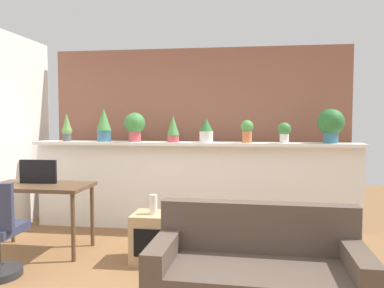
# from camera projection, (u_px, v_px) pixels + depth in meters

# --- Properties ---
(divider_wall) EXTENTS (4.30, 0.16, 1.13)m
(divider_wall) POSITION_uv_depth(u_px,v_px,m) (193.00, 188.00, 5.08)
(divider_wall) COLOR white
(divider_wall) RESTS_ON ground
(plant_shelf) EXTENTS (4.30, 0.34, 0.04)m
(plant_shelf) POSITION_uv_depth(u_px,v_px,m) (192.00, 144.00, 5.00)
(plant_shelf) COLOR white
(plant_shelf) RESTS_ON divider_wall
(brick_wall_behind) EXTENTS (4.30, 0.10, 2.50)m
(brick_wall_behind) POSITION_uv_depth(u_px,v_px,m) (198.00, 134.00, 5.63)
(brick_wall_behind) COLOR #935B47
(brick_wall_behind) RESTS_ON ground
(potted_plant_0) EXTENTS (0.14, 0.14, 0.38)m
(potted_plant_0) POSITION_uv_depth(u_px,v_px,m) (67.00, 128.00, 5.22)
(potted_plant_0) COLOR #4C4C51
(potted_plant_0) RESTS_ON plant_shelf
(potted_plant_1) EXTENTS (0.20, 0.20, 0.45)m
(potted_plant_1) POSITION_uv_depth(u_px,v_px,m) (104.00, 125.00, 5.16)
(potted_plant_1) COLOR #386B84
(potted_plant_1) RESTS_ON plant_shelf
(potted_plant_2) EXTENTS (0.28, 0.28, 0.39)m
(potted_plant_2) POSITION_uv_depth(u_px,v_px,m) (135.00, 125.00, 5.12)
(potted_plant_2) COLOR #B7474C
(potted_plant_2) RESTS_ON plant_shelf
(potted_plant_3) EXTENTS (0.16, 0.16, 0.35)m
(potted_plant_3) POSITION_uv_depth(u_px,v_px,m) (173.00, 129.00, 4.99)
(potted_plant_3) COLOR #B7474C
(potted_plant_3) RESTS_ON plant_shelf
(potted_plant_4) EXTENTS (0.18, 0.18, 0.31)m
(potted_plant_4) POSITION_uv_depth(u_px,v_px,m) (206.00, 130.00, 4.94)
(potted_plant_4) COLOR silver
(potted_plant_4) RESTS_ON plant_shelf
(potted_plant_5) EXTENTS (0.16, 0.16, 0.29)m
(potted_plant_5) POSITION_uv_depth(u_px,v_px,m) (247.00, 130.00, 4.88)
(potted_plant_5) COLOR #C66B42
(potted_plant_5) RESTS_ON plant_shelf
(potted_plant_6) EXTENTS (0.16, 0.16, 0.26)m
(potted_plant_6) POSITION_uv_depth(u_px,v_px,m) (284.00, 131.00, 4.80)
(potted_plant_6) COLOR silver
(potted_plant_6) RESTS_ON plant_shelf
(potted_plant_7) EXTENTS (0.33, 0.33, 0.43)m
(potted_plant_7) POSITION_uv_depth(u_px,v_px,m) (331.00, 124.00, 4.78)
(potted_plant_7) COLOR #386B84
(potted_plant_7) RESTS_ON plant_shelf
(desk) EXTENTS (1.10, 0.60, 0.75)m
(desk) POSITION_uv_depth(u_px,v_px,m) (40.00, 192.00, 4.24)
(desk) COLOR brown
(desk) RESTS_ON ground
(tv_monitor) EXTENTS (0.43, 0.04, 0.27)m
(tv_monitor) POSITION_uv_depth(u_px,v_px,m) (38.00, 171.00, 4.31)
(tv_monitor) COLOR black
(tv_monitor) RESTS_ON desk
(side_cube_shelf) EXTENTS (0.40, 0.41, 0.50)m
(side_cube_shelf) POSITION_uv_depth(u_px,v_px,m) (152.00, 237.00, 3.96)
(side_cube_shelf) COLOR tan
(side_cube_shelf) RESTS_ON ground
(vase_on_shelf) EXTENTS (0.08, 0.08, 0.20)m
(vase_on_shelf) POSITION_uv_depth(u_px,v_px,m) (153.00, 204.00, 3.92)
(vase_on_shelf) COLOR silver
(vase_on_shelf) RESTS_ON side_cube_shelf
(couch) EXTENTS (1.58, 0.81, 0.80)m
(couch) POSITION_uv_depth(u_px,v_px,m) (257.00, 278.00, 2.86)
(couch) COLOR brown
(couch) RESTS_ON ground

